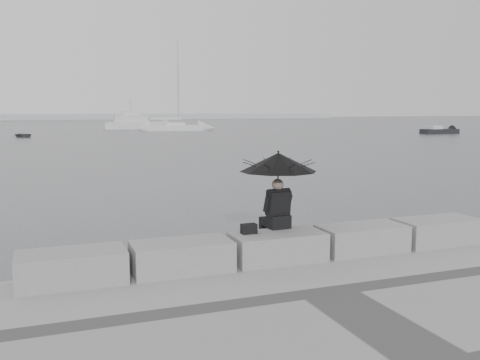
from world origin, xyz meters
name	(u,v)px	position (x,y,z in m)	size (l,w,h in m)	color
ground	(267,281)	(0.00, 0.00, 0.00)	(360.00, 360.00, 0.00)	#444649
stone_block_far_left	(72,268)	(-3.40, -0.45, 0.75)	(1.60, 0.80, 0.50)	gray
stone_block_left	(182,257)	(-1.70, -0.45, 0.75)	(1.60, 0.80, 0.50)	gray
stone_block_centre	(278,247)	(0.00, -0.45, 0.75)	(1.60, 0.80, 0.50)	gray
stone_block_right	(362,239)	(1.70, -0.45, 0.75)	(1.60, 0.80, 0.50)	gray
stone_block_far_right	(436,231)	(3.40, -0.45, 0.75)	(1.60, 0.80, 0.50)	gray
seated_person	(278,170)	(0.17, -0.08, 2.05)	(1.38, 1.38, 1.39)	black
bag	(249,229)	(-0.48, -0.32, 1.08)	(0.26, 0.15, 0.17)	black
distant_landmass	(20,117)	(-8.14, 154.51, 0.90)	(180.00, 8.00, 2.80)	#AEB1B3
sailboat_right	(175,127)	(14.82, 67.06, 0.52)	(8.38, 3.68, 12.90)	silver
motor_cruiser	(137,123)	(10.82, 75.47, 0.89)	(10.10, 3.04, 4.50)	silver
small_motorboat	(439,131)	(43.93, 45.98, 0.32)	(5.04, 1.67, 1.10)	black
dinghy	(24,135)	(-5.22, 55.48, 0.24)	(2.87, 1.21, 0.49)	slate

